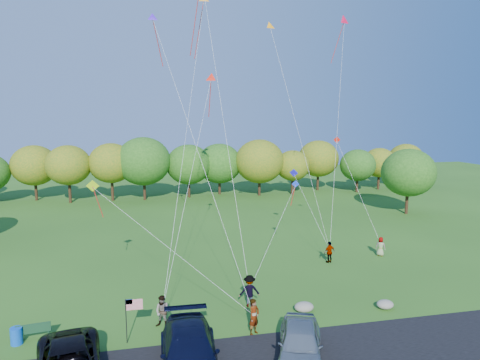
% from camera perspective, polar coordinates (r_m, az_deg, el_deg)
% --- Properties ---
extents(ground, '(140.00, 140.00, 0.00)m').
position_cam_1_polar(ground, '(23.95, 0.62, -19.01)').
color(ground, '#2B5919').
rests_on(ground, ground).
extents(treeline, '(75.47, 28.03, 8.34)m').
position_cam_1_polar(treeline, '(57.78, -7.29, 2.16)').
color(treeline, '#3C2616').
rests_on(treeline, ground).
extents(minivan_navy, '(2.67, 6.18, 1.77)m').
position_cam_1_polar(minivan_navy, '(20.03, -6.75, -21.91)').
color(minivan_navy, black).
rests_on(minivan_navy, asphalt_lane).
extents(minivan_silver, '(3.52, 5.27, 1.67)m').
position_cam_1_polar(minivan_silver, '(20.85, 8.03, -20.79)').
color(minivan_silver, '#949A9E').
rests_on(minivan_silver, asphalt_lane).
extents(flyer_a, '(0.81, 0.78, 1.88)m').
position_cam_1_polar(flyer_a, '(22.90, 1.89, -17.75)').
color(flyer_a, '#4C4C59').
rests_on(flyer_a, ground).
extents(flyer_b, '(1.04, 0.96, 1.73)m').
position_cam_1_polar(flyer_b, '(23.92, -10.26, -16.89)').
color(flyer_b, '#4C4C59').
rests_on(flyer_b, ground).
extents(flyer_c, '(1.26, 0.76, 1.89)m').
position_cam_1_polar(flyer_c, '(25.83, 1.27, -14.56)').
color(flyer_c, '#4C4C59').
rests_on(flyer_c, ground).
extents(flyer_d, '(1.04, 0.65, 1.66)m').
position_cam_1_polar(flyer_d, '(33.65, 11.85, -9.39)').
color(flyer_d, '#4C4C59').
rests_on(flyer_d, ground).
extents(flyer_e, '(0.88, 0.85, 1.52)m').
position_cam_1_polar(flyer_e, '(36.30, 18.23, -8.42)').
color(flyer_e, '#4C4C59').
rests_on(flyer_e, ground).
extents(park_bench, '(1.60, 0.50, 0.89)m').
position_cam_1_polar(park_bench, '(24.80, -25.78, -17.67)').
color(park_bench, '#153B22').
rests_on(park_bench, ground).
extents(trash_barrel, '(0.56, 0.56, 0.85)m').
position_cam_1_polar(trash_barrel, '(24.79, -27.65, -17.94)').
color(trash_barrel, blue).
rests_on(trash_barrel, ground).
extents(flag_assembly, '(0.84, 0.54, 2.27)m').
position_cam_1_polar(flag_assembly, '(22.47, -14.35, -16.46)').
color(flag_assembly, black).
rests_on(flag_assembly, ground).
extents(boulder_near, '(1.12, 0.88, 0.56)m').
position_cam_1_polar(boulder_near, '(25.70, 8.53, -16.40)').
color(boulder_near, gray).
rests_on(boulder_near, ground).
extents(boulder_far, '(0.99, 0.82, 0.52)m').
position_cam_1_polar(boulder_far, '(27.14, 18.78, -15.43)').
color(boulder_far, gray).
rests_on(boulder_far, ground).
extents(kites_aloft, '(22.21, 10.47, 16.27)m').
position_cam_1_polar(kites_aloft, '(35.32, 0.45, 19.45)').
color(kites_aloft, red).
rests_on(kites_aloft, ground).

